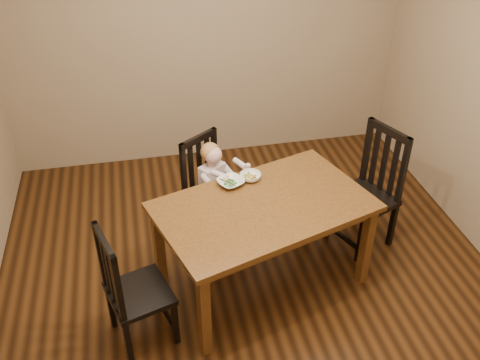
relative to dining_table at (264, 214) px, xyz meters
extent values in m
cube|color=#47260F|center=(-0.09, 0.08, -0.68)|extent=(4.00, 4.00, 0.01)
cube|color=#9B8162|center=(-0.09, 2.08, 0.67)|extent=(4.00, 0.01, 2.70)
cube|color=#4D2612|center=(0.00, 0.00, 0.07)|extent=(1.74, 1.34, 0.04)
cube|color=#4D2612|center=(0.00, 0.00, 0.01)|extent=(1.59, 1.19, 0.08)
cube|color=#4D2612|center=(-0.54, -0.58, -0.31)|extent=(0.09, 0.09, 0.73)
cube|color=#4D2612|center=(0.78, -0.16, -0.31)|extent=(0.09, 0.09, 0.73)
cube|color=#4D2612|center=(-0.78, 0.16, -0.31)|extent=(0.09, 0.09, 0.73)
cube|color=#4D2612|center=(0.54, 0.58, -0.31)|extent=(0.09, 0.09, 0.73)
cube|color=black|center=(-0.27, 0.63, -0.27)|extent=(0.56, 0.56, 0.04)
cube|color=black|center=(-0.22, 0.87, -0.49)|extent=(0.05, 0.05, 0.38)
cube|color=black|center=(-0.51, 0.67, -0.49)|extent=(0.05, 0.05, 0.38)
cube|color=black|center=(-0.02, 0.60, -0.49)|extent=(0.05, 0.05, 0.38)
cube|color=black|center=(-0.32, 0.39, -0.49)|extent=(0.05, 0.05, 0.38)
cube|color=black|center=(-0.22, 0.87, 0.01)|extent=(0.05, 0.05, 0.53)
cube|color=black|center=(-0.51, 0.67, 0.01)|extent=(0.05, 0.05, 0.53)
cube|color=black|center=(-0.36, 0.77, 0.25)|extent=(0.34, 0.25, 0.06)
cube|color=black|center=(-0.29, 0.82, -0.02)|extent=(0.05, 0.04, 0.46)
cube|color=black|center=(-0.36, 0.77, -0.02)|extent=(0.05, 0.04, 0.46)
cube|color=black|center=(-0.44, 0.71, -0.02)|extent=(0.05, 0.04, 0.46)
cube|color=black|center=(-0.95, -0.34, -0.27)|extent=(0.51, 0.52, 0.04)
cube|color=black|center=(-1.17, -0.22, -0.48)|extent=(0.05, 0.05, 0.39)
cube|color=black|center=(-1.06, -0.56, -0.48)|extent=(0.05, 0.05, 0.39)
cube|color=black|center=(-0.84, -0.12, -0.48)|extent=(0.05, 0.05, 0.39)
cube|color=black|center=(-0.73, -0.46, -0.48)|extent=(0.05, 0.05, 0.39)
cube|color=black|center=(-1.17, -0.22, 0.02)|extent=(0.05, 0.05, 0.54)
cube|color=black|center=(-1.06, -0.56, 0.02)|extent=(0.05, 0.05, 0.54)
cube|color=black|center=(-1.11, -0.39, 0.26)|extent=(0.15, 0.39, 0.06)
cube|color=black|center=(-1.14, -0.30, -0.01)|extent=(0.03, 0.05, 0.47)
cube|color=black|center=(-1.11, -0.39, -0.01)|extent=(0.03, 0.05, 0.47)
cube|color=black|center=(-1.09, -0.48, -0.01)|extent=(0.03, 0.05, 0.47)
cube|color=black|center=(0.94, 0.31, -0.23)|extent=(0.58, 0.59, 0.04)
cube|color=black|center=(1.19, 0.20, -0.46)|extent=(0.05, 0.05, 0.43)
cube|color=black|center=(1.04, 0.57, -0.46)|extent=(0.05, 0.05, 0.43)
cube|color=black|center=(0.85, 0.06, -0.46)|extent=(0.05, 0.05, 0.43)
cube|color=black|center=(0.69, 0.42, -0.46)|extent=(0.05, 0.05, 0.43)
cube|color=black|center=(1.19, 0.20, 0.09)|extent=(0.05, 0.05, 0.60)
cube|color=black|center=(1.04, 0.57, 0.09)|extent=(0.05, 0.05, 0.60)
cube|color=black|center=(1.12, 0.39, 0.36)|extent=(0.20, 0.42, 0.06)
cube|color=black|center=(1.16, 0.29, 0.06)|extent=(0.04, 0.05, 0.51)
cube|color=black|center=(1.12, 0.39, 0.06)|extent=(0.04, 0.05, 0.51)
cube|color=black|center=(1.08, 0.48, 0.06)|extent=(0.04, 0.05, 0.51)
imported|color=white|center=(-0.19, 0.29, 0.11)|extent=(0.25, 0.25, 0.05)
imported|color=white|center=(-0.02, 0.34, 0.12)|extent=(0.19, 0.19, 0.05)
cube|color=silver|center=(-0.22, 0.26, 0.14)|extent=(0.11, 0.06, 0.05)
cube|color=silver|center=(-0.22, 0.26, 0.12)|extent=(0.04, 0.04, 0.01)
camera|label=1|loc=(-0.82, -3.00, 2.42)|focal=40.00mm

